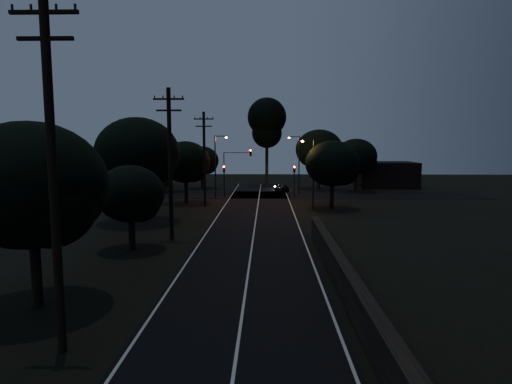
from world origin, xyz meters
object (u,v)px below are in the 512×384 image
object	(u,v)px
streetlight_a	(217,162)
streetlight_b	(298,160)
utility_pole_near	(53,170)
signal_left	(224,175)
signal_right	(294,175)
car	(282,188)
tall_pine	(267,122)
streetlight_c	(312,168)
signal_mast	(237,164)
utility_pole_far	(204,157)
utility_pole_mid	(170,162)

from	to	relation	value
streetlight_a	streetlight_b	distance (m)	12.19
streetlight_b	utility_pole_near	bearing A→B (deg)	-103.81
signal_left	streetlight_a	xyz separation A→B (m)	(-0.71, -1.99, 1.80)
signal_right	car	distance (m)	6.57
tall_pine	streetlight_c	size ratio (longest dim) A/B	1.92
streetlight_a	car	xyz separation A→B (m)	(8.51, 8.00, -4.05)
tall_pine	utility_pole_near	bearing A→B (deg)	-97.00
utility_pole_near	signal_mast	world-z (taller)	utility_pole_near
utility_pole_far	streetlight_c	bearing A→B (deg)	-9.60
signal_mast	signal_left	bearing A→B (deg)	-179.87
signal_right	streetlight_c	xyz separation A→B (m)	(1.23, -9.99, 1.51)
streetlight_a	tall_pine	bearing A→B (deg)	69.64
utility_pole_near	streetlight_c	xyz separation A→B (m)	(11.83, 32.00, -1.89)
signal_left	car	xyz separation A→B (m)	(7.80, 6.01, -2.25)
signal_left	tall_pine	bearing A→B (deg)	69.54
utility_pole_far	streetlight_b	world-z (taller)	utility_pole_far
utility_pole_near	streetlight_b	bearing A→B (deg)	76.19
utility_pole_far	streetlight_a	xyz separation A→B (m)	(0.69, 6.00, -0.85)
utility_pole_far	tall_pine	distance (m)	24.53
signal_mast	streetlight_b	bearing A→B (deg)	25.99
signal_right	car	xyz separation A→B (m)	(-1.40, 6.01, -2.25)
streetlight_c	signal_mast	bearing A→B (deg)	131.19
utility_pole_far	signal_mast	bearing A→B (deg)	68.89
streetlight_a	streetlight_b	xyz separation A→B (m)	(10.61, 6.00, 0.00)
utility_pole_mid	utility_pole_far	size ratio (longest dim) A/B	1.05
signal_right	car	world-z (taller)	signal_right
signal_left	utility_pole_mid	bearing A→B (deg)	-93.21
utility_pole_far	signal_left	size ratio (longest dim) A/B	2.56
utility_pole_mid	streetlight_a	bearing A→B (deg)	88.27
signal_mast	car	distance (m)	9.36
car	utility_pole_far	bearing A→B (deg)	41.80
streetlight_a	signal_mast	bearing A→B (deg)	39.77
signal_mast	utility_pole_near	bearing A→B (deg)	-94.20
utility_pole_mid	car	bearing A→B (deg)	73.47
signal_left	signal_mast	size ratio (longest dim) A/B	0.66
utility_pole_far	signal_right	world-z (taller)	utility_pole_far
streetlight_a	car	bearing A→B (deg)	43.24
streetlight_a	streetlight_c	bearing A→B (deg)	-35.69
tall_pine	streetlight_a	bearing A→B (deg)	-110.36
utility_pole_mid	streetlight_b	size ratio (longest dim) A/B	1.38
signal_right	streetlight_a	xyz separation A→B (m)	(-9.91, -1.99, 1.80)
signal_left	streetlight_b	world-z (taller)	streetlight_b
signal_right	utility_pole_far	bearing A→B (deg)	-143.00
utility_pole_mid	streetlight_b	world-z (taller)	utility_pole_mid
utility_pole_far	signal_left	xyz separation A→B (m)	(1.40, 7.99, -2.65)
tall_pine	utility_pole_far	bearing A→B (deg)	-106.93
signal_left	streetlight_b	distance (m)	10.84
tall_pine	streetlight_a	world-z (taller)	tall_pine
streetlight_a	utility_pole_mid	bearing A→B (deg)	-91.73
tall_pine	streetlight_b	distance (m)	13.13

